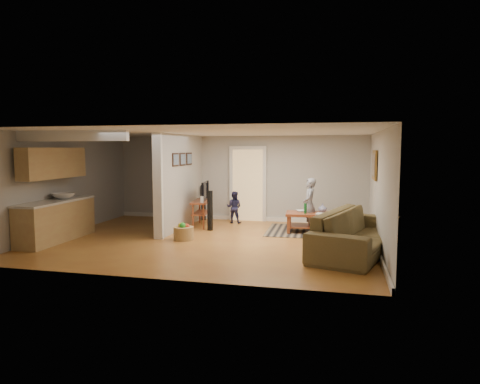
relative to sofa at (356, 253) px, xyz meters
name	(u,v)px	position (x,y,z in m)	size (l,w,h in m)	color
ground	(209,241)	(-3.30, 0.47, 0.00)	(7.50, 7.50, 0.00)	#985526
room_shell	(172,176)	(-4.37, 0.89, 1.46)	(7.54, 6.02, 2.52)	#B1AEA9
area_rug	(316,231)	(-0.92, 2.14, 0.01)	(2.53, 1.85, 0.01)	black
sofa	(356,253)	(0.00, 0.00, 0.00)	(2.98, 1.16, 0.87)	#493C24
coffee_table	(312,217)	(-1.02, 2.02, 0.40)	(1.34, 0.84, 0.77)	maroon
tv_console	(202,203)	(-4.04, 2.21, 0.65)	(0.58, 1.18, 0.97)	maroon
speaker_left	(210,211)	(-3.64, 1.67, 0.52)	(0.10, 0.10, 1.04)	black
speaker_right	(204,203)	(-4.30, 3.17, 0.52)	(0.10, 0.10, 1.04)	black
toy_basket	(184,232)	(-3.90, 0.43, 0.17)	(0.47, 0.47, 0.42)	olive
child	(309,231)	(-1.11, 2.13, 0.00)	(0.50, 0.33, 1.38)	gray
toddler	(234,223)	(-3.29, 2.90, 0.00)	(0.44, 0.35, 0.91)	#212145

